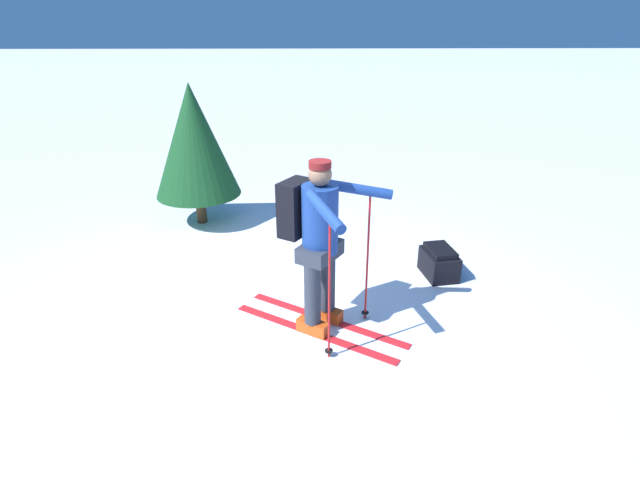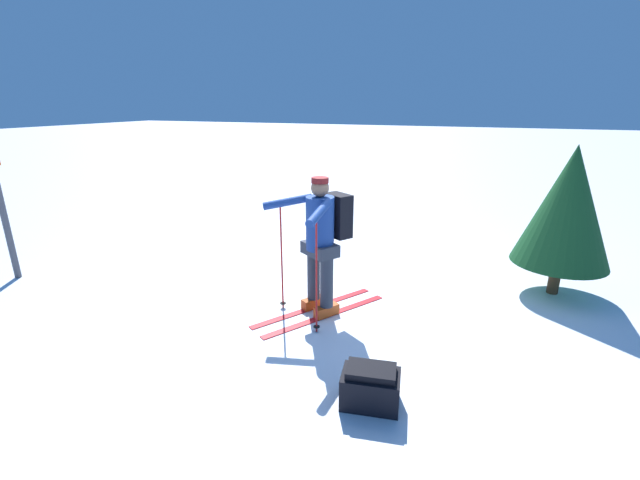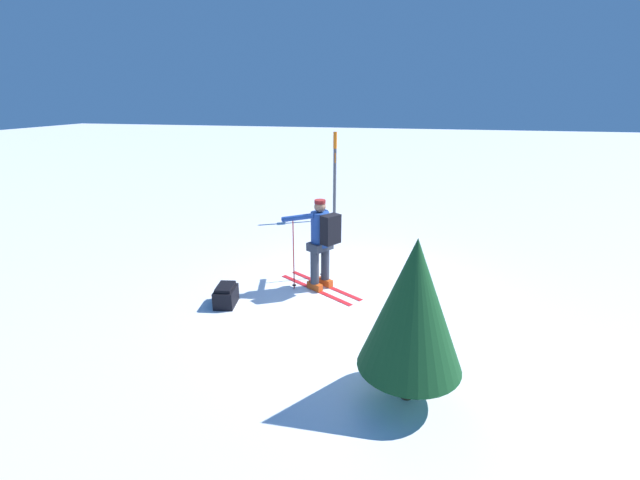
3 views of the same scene
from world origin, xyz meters
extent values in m
plane|color=white|center=(0.00, 0.00, 0.00)|extent=(80.00, 80.00, 0.00)
cube|color=red|center=(-0.10, -0.61, 0.01)|extent=(0.99, 1.50, 0.01)
cube|color=#C64714|center=(-0.10, -0.61, 0.07)|extent=(0.25, 0.31, 0.12)
cylinder|color=#2D333D|center=(-0.10, -0.61, 0.46)|extent=(0.15, 0.15, 0.66)
cube|color=red|center=(-0.32, -0.47, 0.01)|extent=(0.99, 1.50, 0.01)
cube|color=#C64714|center=(-0.32, -0.47, 0.07)|extent=(0.25, 0.31, 0.12)
cylinder|color=#2D333D|center=(-0.32, -0.47, 0.46)|extent=(0.15, 0.15, 0.66)
cube|color=#2D333D|center=(-0.21, -0.54, 0.79)|extent=(0.49, 0.45, 0.14)
cylinder|color=navy|center=(-0.21, -0.54, 1.09)|extent=(0.32, 0.32, 0.60)
sphere|color=#8C664C|center=(-0.21, -0.54, 1.49)|extent=(0.20, 0.20, 0.20)
cylinder|color=maroon|center=(-0.21, -0.54, 1.58)|extent=(0.19, 0.19, 0.06)
cube|color=black|center=(-0.08, -0.32, 1.15)|extent=(0.37, 0.33, 0.50)
cylinder|color=red|center=(-0.08, -0.98, 0.65)|extent=(0.02, 0.02, 1.30)
cylinder|color=black|center=(-0.08, -0.98, 0.06)|extent=(0.07, 0.07, 0.01)
cylinder|color=navy|center=(-0.08, -0.89, 1.31)|extent=(0.10, 0.57, 0.19)
cylinder|color=red|center=(-0.67, -0.60, 0.65)|extent=(0.02, 0.02, 1.30)
cylinder|color=black|center=(-0.67, -0.60, 0.06)|extent=(0.07, 0.07, 0.01)
cylinder|color=navy|center=(-0.59, -0.57, 1.31)|extent=(0.55, 0.31, 0.19)
cube|color=black|center=(0.77, -1.89, 0.14)|extent=(0.52, 0.39, 0.28)
cube|color=black|center=(0.77, -1.89, 0.31)|extent=(0.43, 0.32, 0.06)
cylinder|color=#4C4C51|center=(-4.60, -1.15, 1.19)|extent=(0.08, 0.08, 2.37)
cylinder|color=orange|center=(-4.60, -1.15, 2.16)|extent=(0.10, 0.10, 0.43)
cube|color=orange|center=(-4.60, -1.15, 1.71)|extent=(0.24, 0.09, 0.24)
cylinder|color=#4C331E|center=(2.42, 1.08, 0.21)|extent=(0.14, 0.14, 0.42)
cone|color=#14421E|center=(2.42, 1.08, 1.17)|extent=(1.15, 1.15, 1.49)
camera|label=1|loc=(-4.17, -0.46, 2.71)|focal=28.00mm
camera|label=2|loc=(1.47, -4.79, 2.39)|focal=24.00mm
camera|label=3|loc=(6.58, 1.04, 3.26)|focal=24.00mm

